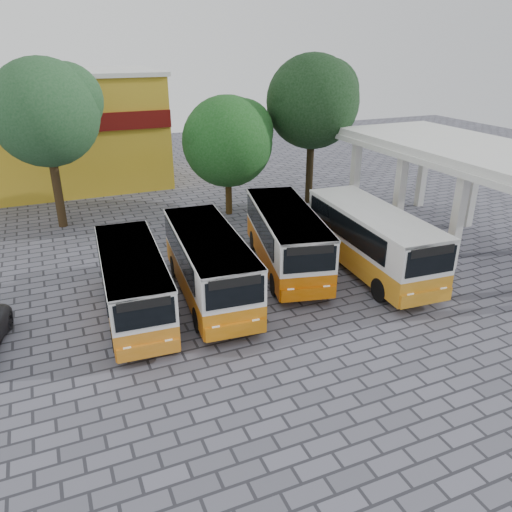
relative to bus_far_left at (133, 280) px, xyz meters
name	(u,v)px	position (x,y,z in m)	size (l,w,h in m)	color
ground	(331,317)	(7.23, -3.35, -1.56)	(90.00, 90.00, 0.00)	#51515D
terminal_shelter	(474,155)	(17.73, 0.65, 3.35)	(6.80, 15.80, 5.40)	silver
shophouse_block	(21,131)	(-3.77, 22.64, 2.60)	(20.40, 10.40, 8.30)	#B6911C
bus_far_left	(133,280)	(0.00, 0.00, 0.00)	(2.74, 7.60, 2.69)	orange
bus_centre_left	(209,262)	(3.27, 0.24, 0.12)	(3.10, 8.23, 2.90)	#CA6F0C
bus_centre_right	(286,236)	(7.61, 1.64, 0.15)	(4.26, 8.61, 2.95)	#BD5600
bus_far_right	(372,237)	(11.16, -0.31, 0.22)	(3.13, 8.69, 3.08)	orange
tree_left	(46,109)	(-1.98, 12.37, 5.26)	(6.23, 5.93, 9.60)	#3D2C17
tree_middle	(228,138)	(8.06, 10.66, 3.24)	(5.81, 5.54, 7.38)	#453012
tree_right	(314,99)	(13.95, 10.79, 5.32)	(6.25, 5.95, 9.67)	black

